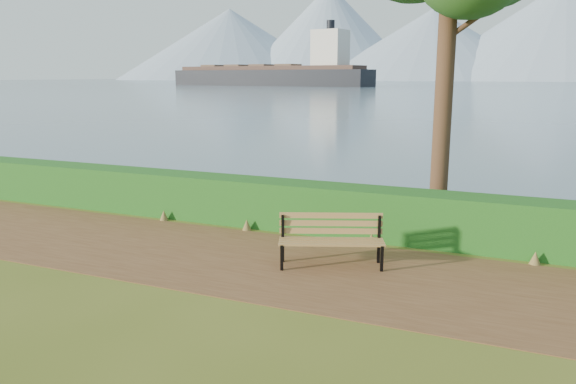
% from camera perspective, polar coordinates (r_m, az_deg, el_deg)
% --- Properties ---
extents(ground, '(140.00, 140.00, 0.00)m').
position_cam_1_polar(ground, '(9.71, -3.95, -7.60)').
color(ground, '#4C5919').
rests_on(ground, ground).
extents(path, '(40.00, 3.40, 0.01)m').
position_cam_1_polar(path, '(9.96, -3.16, -7.06)').
color(path, brown).
rests_on(path, ground).
extents(hedge, '(32.00, 0.85, 1.00)m').
position_cam_1_polar(hedge, '(11.85, 1.72, -1.49)').
color(hedge, '#184F16').
rests_on(hedge, ground).
extents(water, '(700.00, 510.00, 0.00)m').
position_cam_1_polar(water, '(268.20, 22.55, 10.19)').
color(water, slate).
rests_on(water, ground).
extents(mountains, '(585.00, 190.00, 70.00)m').
position_cam_1_polar(mountains, '(415.14, 21.90, 14.32)').
color(mountains, '#8295AD').
rests_on(mountains, ground).
extents(bench, '(1.85, 1.13, 0.90)m').
position_cam_1_polar(bench, '(9.66, 4.40, -4.51)').
color(bench, black).
rests_on(bench, ground).
extents(cargo_ship, '(69.35, 21.34, 20.80)m').
position_cam_1_polar(cargo_ship, '(178.71, -1.37, 11.71)').
color(cargo_ship, black).
rests_on(cargo_ship, ground).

